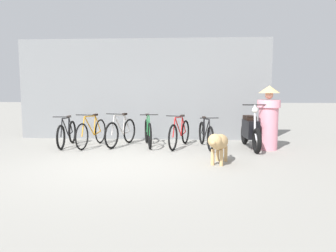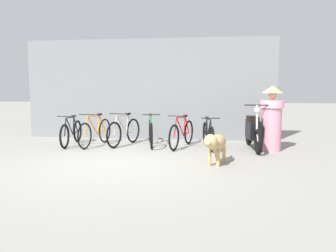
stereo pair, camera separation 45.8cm
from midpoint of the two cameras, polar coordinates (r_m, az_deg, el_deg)
name	(u,v)px [view 2 (the right image)]	position (r m, az deg, el deg)	size (l,w,h in m)	color
ground_plane	(115,165)	(6.51, -7.27, -6.81)	(60.00, 60.00, 0.00)	gray
shop_wall_back	(148,89)	(9.80, -2.13, 6.38)	(7.43, 0.20, 2.95)	slate
bicycle_0	(71,133)	(9.01, -15.08, -1.15)	(0.46, 1.63, 0.81)	black
bicycle_1	(95,132)	(8.79, -11.09, -1.05)	(0.46, 1.72, 0.86)	black
bicycle_2	(124,132)	(8.74, -6.16, -1.01)	(0.58, 1.58, 0.88)	black
bicycle_3	(151,132)	(8.61, -1.51, -1.14)	(0.50, 1.60, 0.86)	black
bicycle_4	(182,134)	(8.42, 3.99, -1.35)	(0.58, 1.68, 0.84)	black
bicycle_5	(208,135)	(8.38, 8.56, -1.58)	(0.46, 1.65, 0.80)	black
motorcycle	(253,131)	(8.39, 16.17, -0.93)	(0.58, 1.88, 1.13)	black
stray_dog	(216,143)	(6.52, 10.34, -2.97)	(0.55, 1.19, 0.65)	tan
person_in_robes	(272,117)	(8.33, 19.12, 1.42)	(0.67, 0.67, 1.57)	pink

